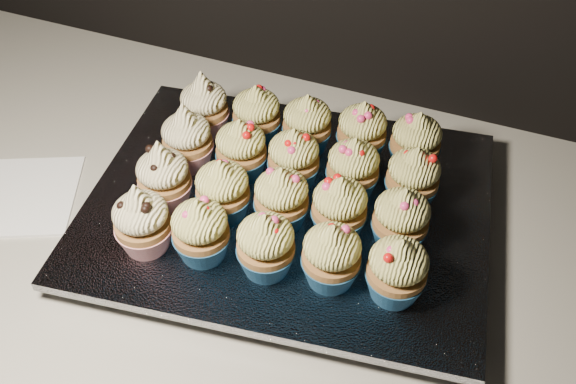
# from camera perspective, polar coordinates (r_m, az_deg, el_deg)

# --- Properties ---
(worktop) EXTENTS (2.44, 0.64, 0.04)m
(worktop) POSITION_cam_1_polar(r_m,az_deg,el_deg) (0.83, -6.74, -2.32)
(worktop) COLOR beige
(worktop) RESTS_ON cabinet
(napkin) EXTENTS (0.18, 0.18, 0.00)m
(napkin) POSITION_cam_1_polar(r_m,az_deg,el_deg) (0.89, -22.69, -0.32)
(napkin) COLOR white
(napkin) RESTS_ON worktop
(baking_tray) EXTENTS (0.48, 0.39, 0.02)m
(baking_tray) POSITION_cam_1_polar(r_m,az_deg,el_deg) (0.78, 0.00, -2.02)
(baking_tray) COLOR black
(baking_tray) RESTS_ON worktop
(foil_lining) EXTENTS (0.52, 0.43, 0.01)m
(foil_lining) POSITION_cam_1_polar(r_m,az_deg,el_deg) (0.77, 0.00, -1.16)
(foil_lining) COLOR silver
(foil_lining) RESTS_ON baking_tray
(cupcake_0) EXTENTS (0.06, 0.06, 0.10)m
(cupcake_0) POSITION_cam_1_polar(r_m,az_deg,el_deg) (0.71, -12.85, -2.51)
(cupcake_0) COLOR #A41629
(cupcake_0) RESTS_ON foil_lining
(cupcake_1) EXTENTS (0.06, 0.06, 0.08)m
(cupcake_1) POSITION_cam_1_polar(r_m,az_deg,el_deg) (0.69, -7.78, -3.42)
(cupcake_1) COLOR #1C5384
(cupcake_1) RESTS_ON foil_lining
(cupcake_2) EXTENTS (0.06, 0.06, 0.08)m
(cupcake_2) POSITION_cam_1_polar(r_m,az_deg,el_deg) (0.67, -1.99, -4.72)
(cupcake_2) COLOR #1C5384
(cupcake_2) RESTS_ON foil_lining
(cupcake_3) EXTENTS (0.06, 0.06, 0.08)m
(cupcake_3) POSITION_cam_1_polar(r_m,az_deg,el_deg) (0.66, 3.89, -5.66)
(cupcake_3) COLOR #1C5384
(cupcake_3) RESTS_ON foil_lining
(cupcake_4) EXTENTS (0.06, 0.06, 0.08)m
(cupcake_4) POSITION_cam_1_polar(r_m,az_deg,el_deg) (0.66, 9.68, -6.84)
(cupcake_4) COLOR #1C5384
(cupcake_4) RESTS_ON foil_lining
(cupcake_5) EXTENTS (0.06, 0.06, 0.10)m
(cupcake_5) POSITION_cam_1_polar(r_m,az_deg,el_deg) (0.75, -10.99, 1.33)
(cupcake_5) COLOR #A41629
(cupcake_5) RESTS_ON foil_lining
(cupcake_6) EXTENTS (0.06, 0.06, 0.08)m
(cupcake_6) POSITION_cam_1_polar(r_m,az_deg,el_deg) (0.73, -5.83, 0.13)
(cupcake_6) COLOR #1C5384
(cupcake_6) RESTS_ON foil_lining
(cupcake_7) EXTENTS (0.06, 0.06, 0.08)m
(cupcake_7) POSITION_cam_1_polar(r_m,az_deg,el_deg) (0.72, -0.59, -0.57)
(cupcake_7) COLOR #1C5384
(cupcake_7) RESTS_ON foil_lining
(cupcake_8) EXTENTS (0.06, 0.06, 0.08)m
(cupcake_8) POSITION_cam_1_polar(r_m,az_deg,el_deg) (0.71, 4.59, -1.40)
(cupcake_8) COLOR #1C5384
(cupcake_8) RESTS_ON foil_lining
(cupcake_9) EXTENTS (0.06, 0.06, 0.08)m
(cupcake_9) POSITION_cam_1_polar(r_m,az_deg,el_deg) (0.70, 10.00, -2.41)
(cupcake_9) COLOR #1C5384
(cupcake_9) RESTS_ON foil_lining
(cupcake_10) EXTENTS (0.06, 0.06, 0.10)m
(cupcake_10) POSITION_cam_1_polar(r_m,az_deg,el_deg) (0.80, -8.96, 4.69)
(cupcake_10) COLOR #A41629
(cupcake_10) RESTS_ON foil_lining
(cupcake_11) EXTENTS (0.06, 0.06, 0.08)m
(cupcake_11) POSITION_cam_1_polar(r_m,az_deg,el_deg) (0.78, -4.19, 3.78)
(cupcake_11) COLOR #1C5384
(cupcake_11) RESTS_ON foil_lining
(cupcake_12) EXTENTS (0.06, 0.06, 0.08)m
(cupcake_12) POSITION_cam_1_polar(r_m,az_deg,el_deg) (0.76, 0.51, 2.97)
(cupcake_12) COLOR #1C5384
(cupcake_12) RESTS_ON foil_lining
(cupcake_13) EXTENTS (0.06, 0.06, 0.08)m
(cupcake_13) POSITION_cam_1_polar(r_m,az_deg,el_deg) (0.76, 5.79, 2.11)
(cupcake_13) COLOR #1C5384
(cupcake_13) RESTS_ON foil_lining
(cupcake_14) EXTENTS (0.06, 0.06, 0.08)m
(cupcake_14) POSITION_cam_1_polar(r_m,az_deg,el_deg) (0.75, 11.03, 1.25)
(cupcake_14) COLOR #1C5384
(cupcake_14) RESTS_ON foil_lining
(cupcake_15) EXTENTS (0.06, 0.06, 0.10)m
(cupcake_15) POSITION_cam_1_polar(r_m,az_deg,el_deg) (0.85, -7.45, 7.57)
(cupcake_15) COLOR #A41629
(cupcake_15) RESTS_ON foil_lining
(cupcake_16) EXTENTS (0.06, 0.06, 0.08)m
(cupcake_16) POSITION_cam_1_polar(r_m,az_deg,el_deg) (0.83, -2.81, 6.83)
(cupcake_16) COLOR #1C5384
(cupcake_16) RESTS_ON foil_lining
(cupcake_17) EXTENTS (0.06, 0.06, 0.08)m
(cupcake_17) POSITION_cam_1_polar(r_m,az_deg,el_deg) (0.81, 1.70, 6.02)
(cupcake_17) COLOR #1C5384
(cupcake_17) RESTS_ON foil_lining
(cupcake_18) EXTENTS (0.06, 0.06, 0.08)m
(cupcake_18) POSITION_cam_1_polar(r_m,az_deg,el_deg) (0.81, 6.58, 5.36)
(cupcake_18) COLOR #1C5384
(cupcake_18) RESTS_ON foil_lining
(cupcake_19) EXTENTS (0.06, 0.06, 0.08)m
(cupcake_19) POSITION_cam_1_polar(r_m,az_deg,el_deg) (0.80, 11.27, 4.36)
(cupcake_19) COLOR #1C5384
(cupcake_19) RESTS_ON foil_lining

